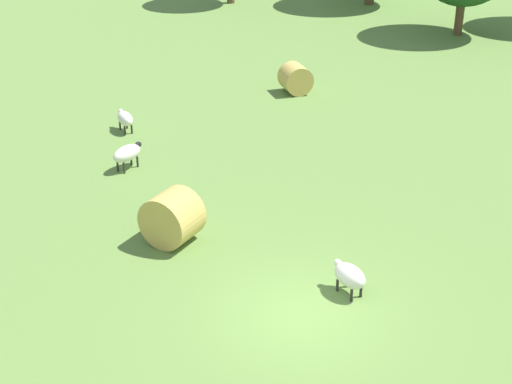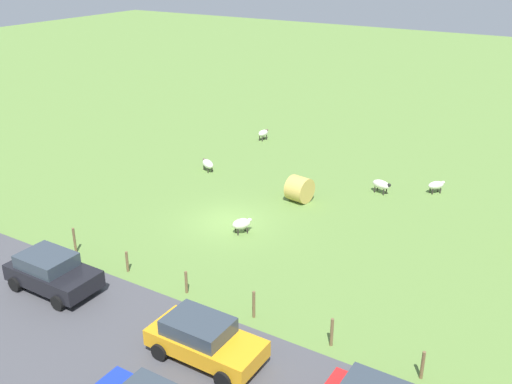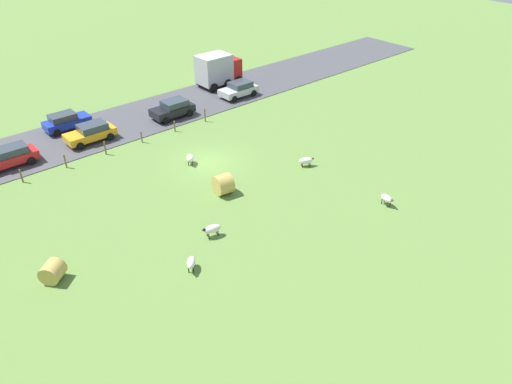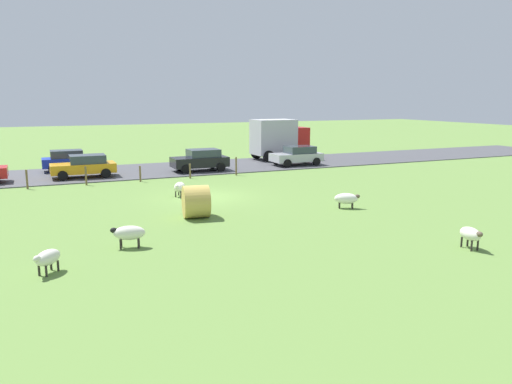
{
  "view_description": "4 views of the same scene",
  "coord_description": "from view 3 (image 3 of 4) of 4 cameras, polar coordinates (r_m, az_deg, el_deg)",
  "views": [
    {
      "loc": [
        4.55,
        -14.04,
        10.74
      ],
      "look_at": [
        -2.66,
        3.82,
        0.94
      ],
      "focal_mm": 53.84,
      "sensor_mm": 36.0,
      "label": 1
    },
    {
      "loc": [
        22.97,
        15.79,
        13.59
      ],
      "look_at": [
        -2.98,
        -0.17,
        0.58
      ],
      "focal_mm": 40.64,
      "sensor_mm": 36.0,
      "label": 2
    },
    {
      "loc": [
        -27.61,
        18.96,
        18.59
      ],
      "look_at": [
        -6.51,
        0.7,
        0.62
      ],
      "focal_mm": 33.26,
      "sensor_mm": 36.0,
      "label": 3
    },
    {
      "loc": [
        -25.64,
        8.34,
        5.33
      ],
      "look_at": [
        -5.5,
        -0.54,
        1.19
      ],
      "focal_mm": 34.97,
      "sensor_mm": 36.0,
      "label": 4
    }
  ],
  "objects": [
    {
      "name": "sheep_0",
      "position": [
        38.02,
        -7.94,
        4.06
      ],
      "size": [
        1.1,
        0.99,
        0.79
      ],
      "color": "silver",
      "rests_on": "ground_plane"
    },
    {
      "name": "fence_post_5",
      "position": [
        39.31,
        -26.4,
        1.75
      ],
      "size": [
        0.12,
        0.12,
        1.1
      ],
      "primitive_type": "cylinder",
      "color": "brown",
      "rests_on": "ground_plane"
    },
    {
      "name": "car_0",
      "position": [
        50.72,
        -2.07,
        12.28
      ],
      "size": [
        2.18,
        4.0,
        1.51
      ],
      "color": "#B7B7BC",
      "rests_on": "road_strip"
    },
    {
      "name": "truck_0",
      "position": [
        53.52,
        -4.63,
        14.5
      ],
      "size": [
        2.85,
        4.67,
        3.48
      ],
      "color": "#B21919",
      "rests_on": "road_strip"
    },
    {
      "name": "car_3",
      "position": [
        46.43,
        -9.96,
        9.86
      ],
      "size": [
        2.17,
        4.05,
        1.59
      ],
      "color": "black",
      "rests_on": "road_strip"
    },
    {
      "name": "ground_plane",
      "position": [
        38.31,
        -5.6,
        3.58
      ],
      "size": [
        160.0,
        160.0,
        0.0
      ],
      "primitive_type": "plane",
      "color": "olive"
    },
    {
      "name": "fence_post_3",
      "position": [
        40.95,
        -17.69,
        5.07
      ],
      "size": [
        0.12,
        0.12,
        1.19
      ],
      "primitive_type": "cylinder",
      "color": "brown",
      "rests_on": "ground_plane"
    },
    {
      "name": "fence_post_4",
      "position": [
        39.99,
        -21.97,
        3.47
      ],
      "size": [
        0.12,
        0.12,
        1.17
      ],
      "primitive_type": "cylinder",
      "color": "brown",
      "rests_on": "ground_plane"
    },
    {
      "name": "car_4",
      "position": [
        43.47,
        -19.25,
        6.79
      ],
      "size": [
        2.09,
        4.19,
        1.51
      ],
      "color": "orange",
      "rests_on": "road_strip"
    },
    {
      "name": "car_6",
      "position": [
        41.88,
        -27.56,
        3.8
      ],
      "size": [
        1.98,
        4.26,
        1.55
      ],
      "color": "red",
      "rests_on": "road_strip"
    },
    {
      "name": "sheep_3",
      "position": [
        33.86,
        15.47,
        -0.76
      ],
      "size": [
        1.09,
        0.59,
        0.8
      ],
      "color": "silver",
      "rests_on": "ground_plane"
    },
    {
      "name": "hay_bale_0",
      "position": [
        29.02,
        -23.27,
        -8.79
      ],
      "size": [
        1.63,
        1.62,
        1.19
      ],
      "primitive_type": "cylinder",
      "rotation": [
        1.57,
        0.0,
        0.71
      ],
      "color": "tan",
      "rests_on": "ground_plane"
    },
    {
      "name": "car_5",
      "position": [
        46.47,
        -21.89,
        7.93
      ],
      "size": [
        1.95,
        4.03,
        1.54
      ],
      "color": "#1933B2",
      "rests_on": "road_strip"
    },
    {
      "name": "fence_post_0",
      "position": [
        45.2,
        -6.16,
        9.2
      ],
      "size": [
        0.12,
        0.12,
        1.29
      ],
      "primitive_type": "cylinder",
      "color": "brown",
      "rests_on": "ground_plane"
    },
    {
      "name": "sheep_2",
      "position": [
        29.92,
        -5.31,
        -4.46
      ],
      "size": [
        0.78,
        1.29,
        0.82
      ],
      "color": "silver",
      "rests_on": "ground_plane"
    },
    {
      "name": "sheep_1",
      "position": [
        37.56,
        6.04,
        3.77
      ],
      "size": [
        1.01,
        1.26,
        0.76
      ],
      "color": "white",
      "rests_on": "ground_plane"
    },
    {
      "name": "road_strip",
      "position": [
        47.17,
        -13.87,
        8.63
      ],
      "size": [
        8.0,
        80.0,
        0.06
      ],
      "primitive_type": "cube",
      "color": "#47474C",
      "rests_on": "ground_plane"
    },
    {
      "name": "fence_post_1",
      "position": [
        43.63,
        -9.76,
        7.79
      ],
      "size": [
        0.12,
        0.12,
        1.0
      ],
      "primitive_type": "cylinder",
      "color": "brown",
      "rests_on": "ground_plane"
    },
    {
      "name": "hay_bale_1",
      "position": [
        33.92,
        -3.97,
        0.93
      ],
      "size": [
        1.64,
        1.36,
        1.48
      ],
      "primitive_type": "cylinder",
      "rotation": [
        1.57,
        0.0,
        2.99
      ],
      "color": "tan",
      "rests_on": "ground_plane"
    },
    {
      "name": "fence_post_2",
      "position": [
        42.19,
        -13.61,
        6.45
      ],
      "size": [
        0.12,
        0.12,
        1.03
      ],
      "primitive_type": "cylinder",
      "color": "brown",
      "rests_on": "ground_plane"
    },
    {
      "name": "sheep_4",
      "position": [
        27.66,
        -7.82,
        -8.43
      ],
      "size": [
        1.06,
        1.0,
        0.75
      ],
      "color": "silver",
      "rests_on": "ground_plane"
    }
  ]
}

